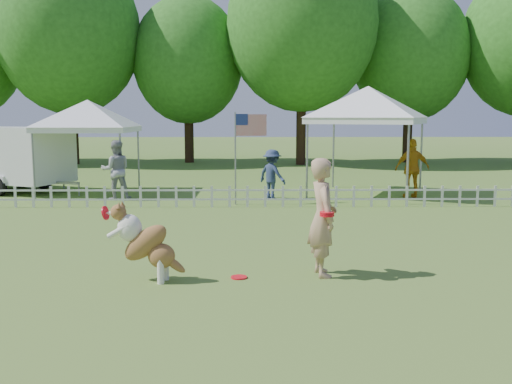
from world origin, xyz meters
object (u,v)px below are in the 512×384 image
spectator_b (272,174)px  spectator_c (412,168)px  handler (323,217)px  dog (147,243)px  frisbee_on_turf (239,277)px  cargo_trailer (9,159)px  spectator_a (116,170)px  canopy_tent_left (89,148)px  canopy_tent_right (367,142)px  flag_pole (235,159)px

spectator_b → spectator_c: bearing=-133.0°
handler → spectator_c: size_ratio=1.02×
handler → spectator_b: bearing=-4.6°
handler → dog: bearing=88.5°
frisbee_on_turf → cargo_trailer: cargo_trailer is taller
spectator_a → dog: bearing=92.1°
canopy_tent_left → spectator_b: (5.96, -1.35, -0.74)m
canopy_tent_right → frisbee_on_turf: bearing=-88.8°
dog → cargo_trailer: size_ratio=0.24×
spectator_b → frisbee_on_turf: bearing=128.6°
canopy_tent_right → cargo_trailer: 11.96m
frisbee_on_turf → canopy_tent_left: canopy_tent_left is taller
spectator_a → handler: bearing=108.1°
handler → canopy_tent_left: 11.76m
dog → cargo_trailer: 12.50m
handler → spectator_a: (-5.24, 8.40, -0.04)m
dog → spectator_c: (6.66, 8.98, 0.32)m
spectator_a → flag_pole: bearing=150.7°
cargo_trailer → frisbee_on_turf: bearing=-29.9°
handler → cargo_trailer: 13.91m
handler → spectator_c: (3.91, 8.68, -0.02)m
dog → canopy_tent_right: size_ratio=0.35×
cargo_trailer → dog: bearing=-35.5°
handler → frisbee_on_turf: handler is taller
spectator_c → handler: bearing=62.3°
canopy_tent_left → spectator_b: size_ratio=1.96×
dog → spectator_c: bearing=64.1°
cargo_trailer → spectator_c: bearing=15.7°
flag_pole → spectator_b: size_ratio=1.74×
handler → frisbee_on_turf: 1.64m
canopy_tent_right → spectator_b: 3.35m
spectator_b → spectator_a: bearing=45.2°
dog → canopy_tent_right: (5.37, 9.68, 1.10)m
frisbee_on_turf → cargo_trailer: (-7.95, 10.50, 1.10)m
spectator_c → cargo_trailer: bearing=-10.7°
handler → canopy_tent_right: 9.76m
canopy_tent_right → dog: bearing=-95.3°
frisbee_on_turf → canopy_tent_right: 10.46m
canopy_tent_left → spectator_b: canopy_tent_left is taller
dog → canopy_tent_left: canopy_tent_left is taller
canopy_tent_right → spectator_b: size_ratio=2.23×
canopy_tent_right → spectator_a: bearing=-149.2°
flag_pole → spectator_a: size_ratio=1.46×
handler → dog: (-2.76, -0.30, -0.34)m
handler → spectator_c: 9.52m
canopy_tent_left → spectator_c: size_ratio=1.62×
dog → flag_pole: flag_pole is taller
cargo_trailer → flag_pole: 8.27m
dog → canopy_tent_left: bearing=120.6°
cargo_trailer → spectator_b: (8.82, -1.87, -0.35)m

